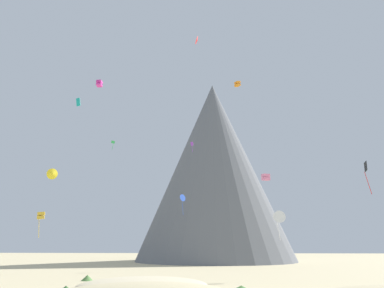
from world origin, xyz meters
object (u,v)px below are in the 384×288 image
(kite_yellow_mid, at_px, (52,174))
(kite_orange_high, at_px, (237,84))
(kite_green_high, at_px, (113,143))
(kite_gold_low, at_px, (41,216))
(rock_massif, at_px, (210,179))
(kite_red_high, at_px, (197,40))
(kite_violet_high, at_px, (192,145))
(kite_black_mid, at_px, (366,170))
(bush_far_left, at_px, (87,278))
(kite_blue_mid, at_px, (182,198))
(kite_white_low, at_px, (279,217))
(bush_mid_center, at_px, (241,288))
(kite_teal_high, at_px, (78,102))
(kite_pink_mid, at_px, (266,177))
(kite_magenta_high, at_px, (99,84))

(kite_yellow_mid, bearing_deg, kite_orange_high, -38.00)
(kite_green_high, distance_m, kite_gold_low, 36.13)
(rock_massif, height_order, kite_red_high, rock_massif)
(kite_violet_high, relative_size, kite_green_high, 1.05)
(kite_black_mid, xyz_separation_m, kite_red_high, (-24.08, 4.15, 24.78))
(bush_far_left, bearing_deg, rock_massif, 75.53)
(kite_blue_mid, bearing_deg, kite_white_low, 82.51)
(kite_blue_mid, height_order, kite_orange_high, kite_orange_high)
(kite_blue_mid, distance_m, kite_black_mid, 40.72)
(bush_far_left, relative_size, kite_yellow_mid, 0.86)
(bush_mid_center, xyz_separation_m, kite_black_mid, (18.55, 6.84, 14.89))
(bush_mid_center, height_order, kite_yellow_mid, kite_yellow_mid)
(kite_teal_high, bearing_deg, kite_red_high, -117.35)
(kite_pink_mid, distance_m, kite_white_low, 17.50)
(kite_teal_high, distance_m, kite_orange_high, 30.44)
(bush_far_left, height_order, bush_mid_center, bush_far_left)
(kite_violet_high, bearing_deg, kite_green_high, -105.74)
(rock_massif, bearing_deg, kite_yellow_mid, -115.67)
(kite_teal_high, relative_size, kite_pink_mid, 0.79)
(kite_black_mid, bearing_deg, kite_gold_low, 129.85)
(kite_violet_high, relative_size, kite_red_high, 1.71)
(kite_violet_high, relative_size, kite_orange_high, 1.98)
(rock_massif, xyz_separation_m, kite_pink_mid, (12.51, -45.99, -8.36))
(kite_blue_mid, bearing_deg, bush_far_left, 19.01)
(kite_red_high, bearing_deg, rock_massif, -5.45)
(kite_violet_high, relative_size, kite_gold_low, 0.64)
(bush_mid_center, xyz_separation_m, kite_magenta_high, (-22.07, 9.29, 30.98))
(bush_far_left, bearing_deg, kite_green_high, 103.60)
(bush_mid_center, height_order, kite_magenta_high, kite_magenta_high)
(kite_white_low, bearing_deg, kite_black_mid, 148.90)
(kite_yellow_mid, distance_m, kite_pink_mid, 41.79)
(bush_far_left, bearing_deg, kite_magenta_high, -123.60)
(kite_orange_high, bearing_deg, bush_mid_center, 137.53)
(kite_red_high, relative_size, kite_white_low, 0.34)
(kite_magenta_high, bearing_deg, kite_green_high, 105.61)
(rock_massif, relative_size, kite_orange_high, 53.83)
(kite_teal_high, relative_size, kite_black_mid, 0.30)
(kite_green_high, height_order, kite_blue_mid, kite_green_high)
(kite_red_high, bearing_deg, kite_teal_high, 84.36)
(kite_yellow_mid, height_order, kite_gold_low, kite_yellow_mid)
(kite_white_low, bearing_deg, kite_yellow_mid, -2.84)
(kite_magenta_high, distance_m, kite_orange_high, 26.80)
(kite_red_high, height_order, kite_white_low, kite_red_high)
(kite_white_low, bearing_deg, kite_gold_low, 2.74)
(kite_violet_high, height_order, kite_red_high, kite_red_high)
(kite_green_high, bearing_deg, kite_magenta_high, -84.74)
(kite_orange_high, xyz_separation_m, kite_white_low, (5.32, -6.12, -26.49))
(kite_green_high, bearing_deg, kite_black_mid, -44.20)
(kite_yellow_mid, xyz_separation_m, kite_pink_mid, (40.16, 11.53, 1.05))
(kite_yellow_mid, bearing_deg, rock_massif, 21.67)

